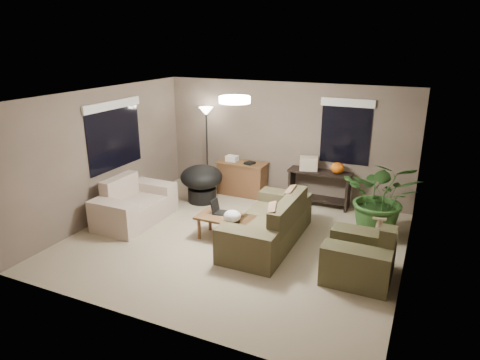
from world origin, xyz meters
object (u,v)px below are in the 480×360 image
at_px(console_table, 319,186).
at_px(houseplant, 381,206).
at_px(loveseat, 134,206).
at_px(papasan_chair, 202,181).
at_px(floor_lamp, 206,121).
at_px(armchair, 360,258).
at_px(cat_scratching_post, 378,232).
at_px(desk, 242,178).
at_px(coffee_table, 226,220).
at_px(main_sofa, 270,226).

distance_m(console_table, houseplant, 1.65).
xyz_separation_m(loveseat, papasan_chair, (0.68, 1.44, 0.17)).
bearing_deg(floor_lamp, console_table, 1.40).
bearing_deg(console_table, floor_lamp, -178.60).
distance_m(loveseat, papasan_chair, 1.60).
relative_size(loveseat, armchair, 1.60).
bearing_deg(cat_scratching_post, floor_lamp, 162.80).
relative_size(desk, papasan_chair, 1.12).
height_order(loveseat, console_table, loveseat).
distance_m(coffee_table, floor_lamp, 2.94).
relative_size(loveseat, coffee_table, 1.60).
xyz_separation_m(loveseat, cat_scratching_post, (4.41, 0.96, -0.08)).
bearing_deg(floor_lamp, papasan_chair, -70.27).
distance_m(armchair, desk, 3.91).
distance_m(console_table, cat_scratching_post, 1.91).
xyz_separation_m(loveseat, desk, (1.29, 2.20, 0.08)).
distance_m(loveseat, desk, 2.55).
xyz_separation_m(armchair, papasan_chair, (-3.62, 1.73, 0.17)).
bearing_deg(armchair, houseplant, 87.62).
bearing_deg(desk, cat_scratching_post, -21.72).
relative_size(coffee_table, cat_scratching_post, 2.00).
relative_size(loveseat, floor_lamp, 0.84).
bearing_deg(main_sofa, loveseat, -175.37).
distance_m(main_sofa, armchair, 1.68).
bearing_deg(floor_lamp, main_sofa, -40.81).
height_order(armchair, coffee_table, armchair).
bearing_deg(console_table, armchair, -63.35).
bearing_deg(desk, loveseat, -120.30).
xyz_separation_m(main_sofa, coffee_table, (-0.75, -0.19, 0.06)).
xyz_separation_m(floor_lamp, houseplant, (3.96, -0.89, -1.04)).
xyz_separation_m(coffee_table, floor_lamp, (-1.54, 2.17, 1.24)).
distance_m(loveseat, coffee_table, 1.95).
xyz_separation_m(loveseat, console_table, (3.02, 2.26, 0.14)).
bearing_deg(houseplant, armchair, -92.38).
xyz_separation_m(loveseat, coffee_table, (1.95, 0.03, 0.06)).
height_order(loveseat, cat_scratching_post, loveseat).
bearing_deg(armchair, papasan_chair, 154.51).
height_order(coffee_table, houseplant, houseplant).
xyz_separation_m(papasan_chair, houseplant, (3.69, -0.13, 0.09)).
bearing_deg(armchair, cat_scratching_post, 85.22).
bearing_deg(coffee_table, loveseat, -179.12).
height_order(floor_lamp, houseplant, floor_lamp).
distance_m(loveseat, houseplant, 4.57).
distance_m(main_sofa, coffee_table, 0.78).
relative_size(main_sofa, loveseat, 1.37).
xyz_separation_m(desk, console_table, (1.74, 0.06, 0.06)).
relative_size(coffee_table, floor_lamp, 0.52).
relative_size(main_sofa, cat_scratching_post, 4.40).
bearing_deg(loveseat, cat_scratching_post, 12.30).
height_order(console_table, papasan_chair, papasan_chair).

